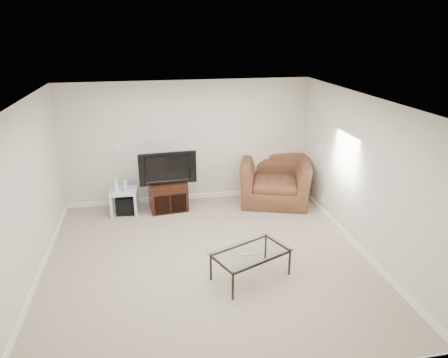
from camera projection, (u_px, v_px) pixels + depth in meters
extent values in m
plane|color=tan|center=(207.00, 261.00, 6.29)|extent=(5.00, 5.00, 0.00)
plane|color=white|center=(205.00, 102.00, 5.40)|extent=(5.00, 5.00, 0.00)
cube|color=silver|center=(188.00, 142.00, 8.13)|extent=(5.00, 0.02, 2.50)
cube|color=silver|center=(24.00, 201.00, 5.39)|extent=(0.02, 5.00, 2.50)
cube|color=silver|center=(363.00, 176.00, 6.29)|extent=(0.02, 5.00, 2.50)
cube|color=white|center=(117.00, 146.00, 7.87)|extent=(0.12, 0.02, 0.12)
cube|color=white|center=(320.00, 148.00, 7.75)|extent=(0.02, 0.09, 0.13)
cube|color=white|center=(322.00, 199.00, 7.82)|extent=(0.02, 0.08, 0.12)
cube|color=black|center=(168.00, 187.00, 7.87)|extent=(0.44, 0.33, 0.06)
imported|color=black|center=(167.00, 167.00, 7.73)|extent=(1.04, 0.27, 0.64)
cube|color=black|center=(127.00, 204.00, 7.89)|extent=(0.40, 0.40, 0.38)
cube|color=white|center=(116.00, 185.00, 7.68)|extent=(0.06, 0.17, 0.22)
cube|color=silver|center=(126.00, 186.00, 7.71)|extent=(0.08, 0.15, 0.19)
imported|color=brown|center=(275.00, 174.00, 8.26)|extent=(1.61, 1.30, 1.22)
cube|color=#B2B2B7|center=(248.00, 254.00, 5.64)|extent=(0.17, 0.05, 0.02)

